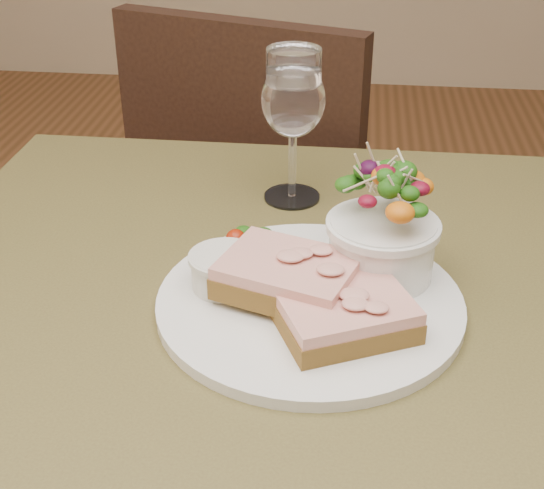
# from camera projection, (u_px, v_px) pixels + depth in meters

# --- Properties ---
(cafe_table) EXTENTS (0.80, 0.80, 0.75)m
(cafe_table) POSITION_uv_depth(u_px,v_px,m) (270.00, 381.00, 0.80)
(cafe_table) COLOR #4A4020
(cafe_table) RESTS_ON ground
(chair_far) EXTENTS (0.53, 0.53, 0.90)m
(chair_far) POSITION_uv_depth(u_px,v_px,m) (280.00, 297.00, 1.57)
(chair_far) COLOR black
(chair_far) RESTS_ON ground
(dinner_plate) EXTENTS (0.30, 0.30, 0.01)m
(dinner_plate) POSITION_uv_depth(u_px,v_px,m) (310.00, 302.00, 0.74)
(dinner_plate) COLOR white
(dinner_plate) RESTS_ON cafe_table
(sandwich_front) EXTENTS (0.14, 0.13, 0.03)m
(sandwich_front) POSITION_uv_depth(u_px,v_px,m) (346.00, 315.00, 0.68)
(sandwich_front) COLOR #442D12
(sandwich_front) RESTS_ON dinner_plate
(sandwich_back) EXTENTS (0.15, 0.13, 0.03)m
(sandwich_back) POSITION_uv_depth(u_px,v_px,m) (288.00, 276.00, 0.73)
(sandwich_back) COLOR #442D12
(sandwich_back) RESTS_ON dinner_plate
(ramekin) EXTENTS (0.07, 0.07, 0.04)m
(ramekin) POSITION_uv_depth(u_px,v_px,m) (225.00, 269.00, 0.75)
(ramekin) COLOR silver
(ramekin) RESTS_ON dinner_plate
(salad_bowl) EXTENTS (0.11, 0.11, 0.13)m
(salad_bowl) POSITION_uv_depth(u_px,v_px,m) (383.00, 223.00, 0.74)
(salad_bowl) COLOR white
(salad_bowl) RESTS_ON dinner_plate
(garnish) EXTENTS (0.05, 0.04, 0.02)m
(garnish) POSITION_uv_depth(u_px,v_px,m) (245.00, 239.00, 0.82)
(garnish) COLOR #11370A
(garnish) RESTS_ON dinner_plate
(wine_glass) EXTENTS (0.08, 0.08, 0.18)m
(wine_glass) POSITION_uv_depth(u_px,v_px,m) (293.00, 104.00, 0.89)
(wine_glass) COLOR white
(wine_glass) RESTS_ON cafe_table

